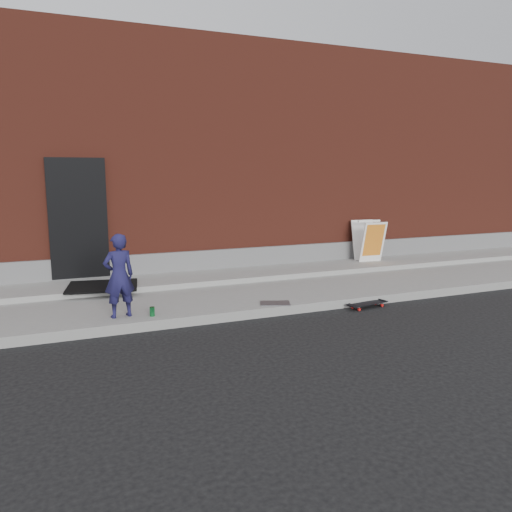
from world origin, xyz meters
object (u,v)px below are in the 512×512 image
skateboard (367,304)px  soda_can (152,312)px  pizza_sign (369,240)px  child (119,276)px

skateboard → soda_can: soda_can is taller
skateboard → pizza_sign: pizza_sign is taller
child → soda_can: size_ratio=8.90×
skateboard → pizza_sign: (1.85, 2.66, 0.65)m
child → pizza_sign: (5.83, 2.15, -0.05)m
skateboard → pizza_sign: bearing=55.1°
child → skateboard: (3.98, -0.51, -0.70)m
child → pizza_sign: 6.22m
skateboard → child: bearing=172.7°
pizza_sign → soda_can: size_ratio=6.76×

